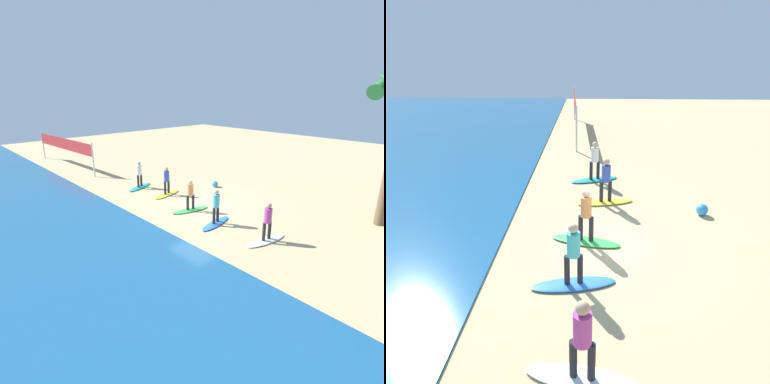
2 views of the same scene
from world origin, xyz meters
TOP-DOWN VIEW (x-y plane):
  - ground_plane at (0.00, 0.00)m, footprint 60.00×60.00m
  - surfboard_white at (-4.52, 0.46)m, footprint 0.90×2.16m
  - surfer_white at (-4.52, 0.46)m, footprint 0.32×0.46m
  - surfboard_blue at (-1.88, 0.74)m, footprint 0.93×2.17m
  - surfer_blue at (-1.88, 0.74)m, footprint 0.32×0.45m
  - surfboard_green at (0.18, 0.47)m, footprint 1.04×2.17m
  - surfer_green at (0.18, 0.47)m, footprint 0.32×0.45m
  - surfboard_yellow at (3.02, -0.22)m, footprint 0.97×2.17m
  - surfer_yellow at (3.02, -0.22)m, footprint 0.32×0.45m
  - surfboard_teal at (5.35, 0.17)m, footprint 1.24×2.17m
  - surfer_teal at (5.35, 0.17)m, footprint 0.32×0.44m
  - volleyball_net at (14.31, 1.38)m, footprint 9.09×0.61m
  - beach_ball at (2.16, -3.53)m, footprint 0.40×0.40m

SIDE VIEW (x-z plane):
  - ground_plane at x=0.00m, z-range 0.00..0.00m
  - surfboard_white at x=-4.52m, z-range 0.00..0.09m
  - surfboard_blue at x=-1.88m, z-range 0.00..0.09m
  - surfboard_green at x=0.18m, z-range 0.00..0.09m
  - surfboard_yellow at x=3.02m, z-range 0.00..0.09m
  - surfboard_teal at x=5.35m, z-range 0.00..0.09m
  - beach_ball at x=2.16m, z-range 0.00..0.40m
  - surfer_white at x=-4.52m, z-range 0.22..1.86m
  - surfer_blue at x=-1.88m, z-range 0.22..1.86m
  - surfer_green at x=0.18m, z-range 0.22..1.86m
  - surfer_yellow at x=3.02m, z-range 0.22..1.86m
  - surfer_teal at x=5.35m, z-range 0.22..1.86m
  - volleyball_net at x=14.31m, z-range 0.54..3.04m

